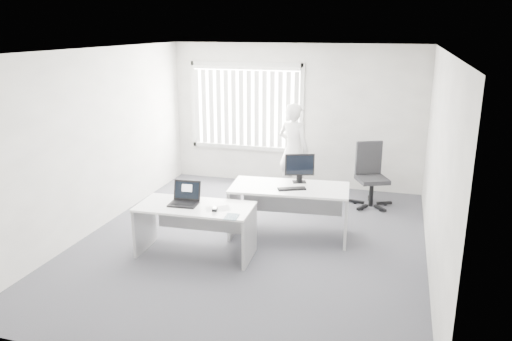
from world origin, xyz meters
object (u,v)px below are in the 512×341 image
(office_chair, at_px, (370,186))
(laptop, at_px, (183,195))
(desk_near, at_px, (195,219))
(person, at_px, (293,150))
(monitor, at_px, (300,168))
(desk_far, at_px, (289,201))

(office_chair, bearing_deg, laptop, -155.62)
(desk_near, height_order, person, person)
(person, bearing_deg, monitor, 127.35)
(laptop, height_order, monitor, monitor)
(person, distance_m, monitor, 1.79)
(desk_far, height_order, laptop, laptop)
(laptop, bearing_deg, office_chair, 45.31)
(desk_near, relative_size, monitor, 3.63)
(desk_far, distance_m, office_chair, 2.08)
(office_chair, relative_size, person, 0.65)
(desk_far, xyz_separation_m, laptop, (-1.28, -1.00, 0.30))
(desk_near, distance_m, person, 3.06)
(person, bearing_deg, laptop, 95.20)
(office_chair, xyz_separation_m, person, (-1.46, 0.21, 0.53))
(desk_near, xyz_separation_m, monitor, (1.21, 1.23, 0.50))
(office_chair, height_order, laptop, office_chair)
(desk_near, relative_size, desk_far, 0.89)
(laptop, bearing_deg, desk_far, 34.02)
(monitor, bearing_deg, desk_far, -128.10)
(desk_far, xyz_separation_m, office_chair, (1.09, 1.76, -0.22))
(office_chair, bearing_deg, person, 146.91)
(desk_far, height_order, monitor, monitor)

